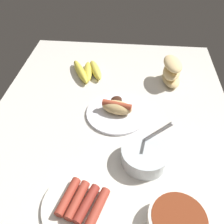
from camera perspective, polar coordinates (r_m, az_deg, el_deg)
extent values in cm
cube|color=silver|center=(91.94, -0.32, -3.02)|extent=(120.00, 90.00, 3.00)
cylinder|color=white|center=(93.84, 1.11, -0.16)|extent=(22.80, 22.80, 1.00)
ellipsoid|color=tan|center=(92.02, 1.13, 1.07)|extent=(8.24, 12.42, 4.40)
cylinder|color=#AD472D|center=(91.22, 1.14, 1.64)|extent=(4.60, 11.11, 2.40)
ellipsoid|color=#381E14|center=(96.43, 1.00, 2.74)|extent=(5.10, 5.50, 2.80)
ellipsoid|color=#E5C689|center=(111.75, 13.25, 7.43)|extent=(13.77, 8.44, 3.60)
ellipsoid|color=#E5C689|center=(109.75, 13.41, 8.98)|extent=(14.09, 9.17, 3.60)
ellipsoid|color=#E5C689|center=(108.10, 13.68, 10.64)|extent=(14.06, 9.10, 3.60)
ellipsoid|color=#E5D14C|center=(114.46, -3.77, 9.53)|extent=(15.54, 9.17, 3.76)
ellipsoid|color=gold|center=(114.35, -5.47, 9.23)|extent=(15.40, 5.89, 3.22)
ellipsoid|color=gold|center=(114.04, -7.20, 9.15)|extent=(18.36, 11.56, 3.81)
cylinder|color=white|center=(71.97, -6.76, -20.31)|extent=(21.74, 21.74, 1.00)
cylinder|color=#9E3828|center=(69.39, -3.62, -20.88)|extent=(11.16, 5.61, 2.51)
cylinder|color=maroon|center=(70.05, -5.81, -20.07)|extent=(11.14, 5.85, 2.51)
cylinder|color=#9E3828|center=(70.81, -7.94, -19.25)|extent=(11.18, 5.24, 2.51)
cylinder|color=#9E3828|center=(71.67, -9.99, -18.42)|extent=(11.19, 5.16, 2.51)
cylinder|color=white|center=(69.64, 14.76, -23.02)|extent=(15.18, 15.18, 4.53)
cylinder|color=maroon|center=(67.98, 15.05, -22.36)|extent=(13.66, 13.66, 1.00)
cylinder|color=silver|center=(78.42, 7.51, -9.79)|extent=(14.73, 14.73, 5.12)
cylinder|color=beige|center=(77.62, 7.58, -9.32)|extent=(12.96, 12.96, 2.31)
cube|color=#B7B7BC|center=(76.28, 9.28, -5.21)|extent=(2.74, 10.20, 13.28)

